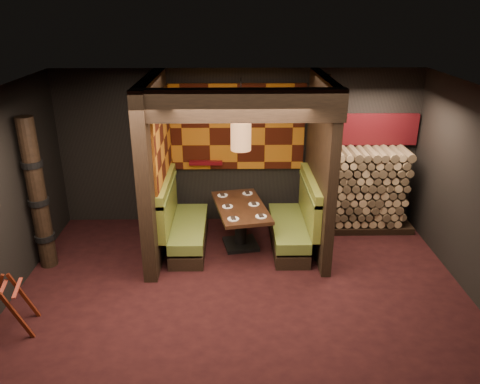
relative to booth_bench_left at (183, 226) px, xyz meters
name	(u,v)px	position (x,y,z in m)	size (l,w,h in m)	color
floor	(242,304)	(0.96, -1.65, -0.41)	(6.50, 5.50, 0.02)	black
ceiling	(242,98)	(0.96, -1.65, 2.46)	(6.50, 5.50, 0.02)	black
wall_back	(239,148)	(0.96, 1.11, 1.02)	(6.50, 0.02, 2.85)	black
wall_front	(249,367)	(0.96, -4.41, 1.02)	(6.50, 0.02, 2.85)	black
partition_left	(155,168)	(-0.39, 0.00, 1.02)	(0.20, 2.20, 2.85)	black
partition_right	(320,166)	(2.26, 0.05, 1.02)	(0.15, 2.10, 2.85)	black
header_beam	(239,105)	(0.94, -0.95, 2.23)	(2.85, 0.18, 0.44)	black
tapa_back_panel	(237,127)	(0.94, 1.06, 1.42)	(2.40, 0.06, 1.55)	#A85C13
tapa_side_panel	(163,140)	(-0.27, 0.17, 1.45)	(0.04, 1.85, 1.45)	#A85C13
lacquer_shelf	(206,163)	(0.36, 1.00, 0.78)	(0.60, 0.12, 0.07)	#53080F
booth_bench_left	(183,226)	(0.00, 0.00, 0.00)	(0.68, 1.60, 1.14)	black
booth_bench_right	(295,225)	(1.89, 0.00, 0.00)	(0.68, 1.60, 1.14)	black
dining_table	(241,218)	(0.98, 0.02, 0.12)	(1.03, 1.54, 0.75)	black
place_settings	(241,205)	(0.98, 0.02, 0.36)	(0.80, 1.22, 0.03)	white
pendant_lamp	(241,136)	(0.98, -0.03, 1.56)	(0.32, 0.32, 1.12)	#8F5F38
luggage_rack	(6,305)	(-2.01, -2.15, -0.03)	(0.76, 0.61, 0.74)	#461509
totem_column	(38,196)	(-2.09, -0.55, 0.79)	(0.31, 0.31, 2.40)	black
firewood_stack	(365,190)	(3.25, 0.70, 0.35)	(1.73, 0.70, 1.50)	black
mosaic_header	(366,129)	(3.25, 1.03, 1.38)	(1.83, 0.10, 0.56)	maroon
bay_front_post	(322,161)	(2.35, 0.31, 1.02)	(0.08, 0.08, 2.85)	black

